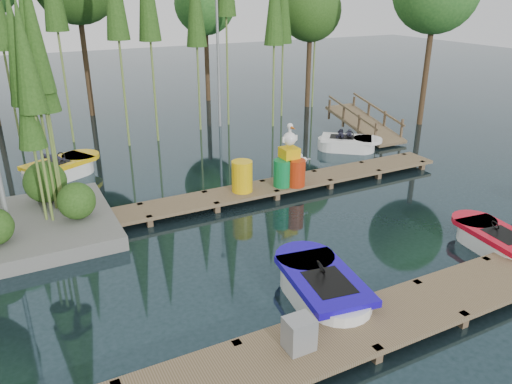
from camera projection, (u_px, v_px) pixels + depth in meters
name	position (u px, v px, depth m)	size (l,w,h in m)	color
ground_plane	(248.00, 240.00, 13.10)	(90.00, 90.00, 0.00)	#1F323A
near_dock	(355.00, 330.00, 9.31)	(18.00, 1.50, 0.50)	brown
far_dock	(241.00, 193.00, 15.48)	(15.00, 1.20, 0.50)	brown
lamp_rear	(217.00, 33.00, 22.20)	(0.30, 0.30, 7.25)	gray
ramp	(364.00, 123.00, 22.03)	(1.50, 3.94, 1.49)	brown
boat_blue	(322.00, 289.00, 10.49)	(1.73, 3.10, 0.99)	white
boat_red	(495.00, 241.00, 12.56)	(1.39, 2.60, 0.84)	white
boat_yellow_far	(60.00, 169.00, 17.31)	(3.13, 2.47, 1.43)	white
boat_white_far	(347.00, 144.00, 20.23)	(2.71, 2.52, 1.21)	white
utility_cabinet	(299.00, 334.00, 8.64)	(0.50, 0.42, 0.61)	gray
yellow_barrel	(242.00, 176.00, 15.30)	(0.64, 0.64, 0.97)	yellow
drum_cluster	(291.00, 166.00, 15.83)	(1.15, 1.06, 1.99)	#0D7837
seagull_post	(304.00, 164.00, 16.24)	(0.48, 0.26, 0.76)	gray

